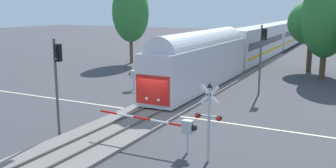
{
  "coord_description": "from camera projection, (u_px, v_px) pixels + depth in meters",
  "views": [
    {
      "loc": [
        13.06,
        -23.22,
        7.51
      ],
      "look_at": [
        0.69,
        1.05,
        2.0
      ],
      "focal_mm": 40.3,
      "sensor_mm": 36.0,
      "label": 1
    }
  ],
  "objects": [
    {
      "name": "ground_plane",
      "position": [
        153.0,
        112.0,
        27.58
      ],
      "size": [
        220.0,
        220.0,
        0.0
      ],
      "primitive_type": "plane",
      "color": "#3D3D42"
    },
    {
      "name": "road_centre_stripe",
      "position": [
        153.0,
        112.0,
        27.58
      ],
      "size": [
        44.0,
        0.2,
        0.01
      ],
      "color": "beige",
      "rests_on": "ground"
    },
    {
      "name": "railway_track",
      "position": [
        153.0,
        111.0,
        27.56
      ],
      "size": [
        4.4,
        80.0,
        0.32
      ],
      "color": "slate",
      "rests_on": "ground"
    },
    {
      "name": "commuter_train",
      "position": [
        258.0,
        42.0,
        54.02
      ],
      "size": [
        3.04,
        66.14,
        5.16
      ],
      "color": "silver",
      "rests_on": "railway_track"
    },
    {
      "name": "crossing_gate_near",
      "position": [
        175.0,
        126.0,
        19.9
      ],
      "size": [
        6.11,
        0.4,
        1.8
      ],
      "color": "#B7B7BC",
      "rests_on": "ground"
    },
    {
      "name": "crossing_signal_mast",
      "position": [
        209.0,
        114.0,
        18.27
      ],
      "size": [
        1.36,
        0.44,
        4.0
      ],
      "color": "#B2B2B7",
      "rests_on": "ground"
    },
    {
      "name": "crossing_gate_far",
      "position": [
        138.0,
        75.0,
        34.79
      ],
      "size": [
        5.26,
        0.4,
        1.8
      ],
      "color": "#B7B7BC",
      "rests_on": "ground"
    },
    {
      "name": "traffic_signal_median",
      "position": [
        57.0,
        72.0,
        21.74
      ],
      "size": [
        0.53,
        0.38,
        5.8
      ],
      "color": "#4C4C51",
      "rests_on": "ground"
    },
    {
      "name": "traffic_signal_far_side",
      "position": [
        262.0,
        48.0,
        32.55
      ],
      "size": [
        0.53,
        0.38,
        6.1
      ],
      "color": "#4C4C51",
      "rests_on": "ground"
    },
    {
      "name": "oak_far_right",
      "position": [
        327.0,
        16.0,
        39.49
      ],
      "size": [
        5.13,
        5.13,
        11.2
      ],
      "color": "brown",
      "rests_on": "ground"
    },
    {
      "name": "elm_centre_background",
      "position": [
        312.0,
        23.0,
        44.3
      ],
      "size": [
        5.57,
        5.57,
        8.44
      ],
      "color": "#4C3828",
      "rests_on": "ground"
    },
    {
      "name": "pine_left_background",
      "position": [
        131.0,
        12.0,
        50.99
      ],
      "size": [
        4.97,
        4.97,
        11.0
      ],
      "color": "brown",
      "rests_on": "ground"
    }
  ]
}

